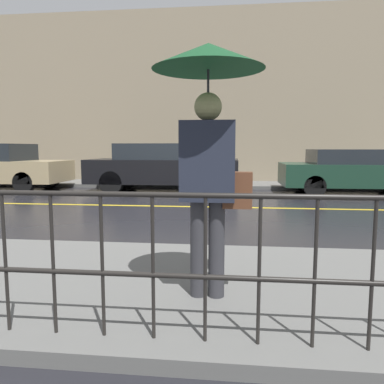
% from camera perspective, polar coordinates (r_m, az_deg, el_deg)
% --- Properties ---
extents(ground_plane, '(80.00, 80.00, 0.00)m').
position_cam_1_polar(ground_plane, '(8.87, -3.75, -2.19)').
color(ground_plane, black).
extents(sidewalk_near, '(28.00, 2.70, 0.11)m').
position_cam_1_polar(sidewalk_near, '(3.98, -17.31, -12.90)').
color(sidewalk_near, '#60605E').
rests_on(sidewalk_near, ground_plane).
extents(sidewalk_far, '(28.00, 2.04, 0.11)m').
position_cam_1_polar(sidewalk_far, '(13.64, -0.17, 1.19)').
color(sidewalk_far, '#60605E').
rests_on(sidewalk_far, ground_plane).
extents(lane_marking, '(25.20, 0.12, 0.01)m').
position_cam_1_polar(lane_marking, '(8.87, -3.75, -2.16)').
color(lane_marking, gold).
rests_on(lane_marking, ground_plane).
extents(building_storefront, '(28.00, 0.30, 6.59)m').
position_cam_1_polar(building_storefront, '(14.86, 0.36, 14.17)').
color(building_storefront, gray).
rests_on(building_storefront, ground_plane).
extents(railing_foreground, '(12.00, 0.04, 0.98)m').
position_cam_1_polar(railing_foreground, '(2.87, -26.68, -7.03)').
color(railing_foreground, black).
rests_on(railing_foreground, sidewalk_near).
extents(pedestrian, '(0.91, 0.91, 2.09)m').
position_cam_1_polar(pedestrian, '(3.11, 2.59, 12.28)').
color(pedestrian, '#333338').
rests_on(pedestrian, sidewalk_near).
extents(car_black, '(4.62, 1.86, 1.51)m').
position_cam_1_polar(car_black, '(11.79, -4.53, 3.84)').
color(car_black, black).
rests_on(car_black, ground_plane).
extents(car_dark_green, '(4.26, 1.93, 1.33)m').
position_cam_1_polar(car_dark_green, '(12.11, 23.37, 2.97)').
color(car_dark_green, '#193828').
rests_on(car_dark_green, ground_plane).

